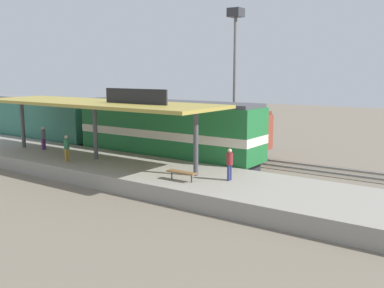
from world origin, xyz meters
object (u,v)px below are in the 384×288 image
object	(u,v)px
platform_bench	(182,173)
freight_car	(197,130)
passenger_carriage_front	(18,118)
person_boarding	(230,163)
person_waiting	(43,137)
person_walking	(67,147)
locomotive	(166,132)
light_mast	(235,50)

from	to	relation	value
platform_bench	freight_car	world-z (taller)	freight_car
passenger_carriage_front	person_boarding	bearing A→B (deg)	-99.83
platform_bench	person_boarding	xyz separation A→B (m)	(1.53, -2.02, 0.51)
platform_bench	person_waiting	size ratio (longest dim) A/B	0.99
platform_bench	person_boarding	world-z (taller)	person_boarding
person_walking	person_boarding	bearing A→B (deg)	-81.02
person_waiting	freight_car	bearing A→B (deg)	-40.44
locomotive	light_mast	xyz separation A→B (m)	(7.80, -1.08, 5.99)
passenger_carriage_front	freight_car	world-z (taller)	passenger_carriage_front
platform_bench	locomotive	xyz separation A→B (m)	(6.00, 5.78, 1.07)
locomotive	passenger_carriage_front	bearing A→B (deg)	90.00
passenger_carriage_front	person_walking	world-z (taller)	passenger_carriage_front
passenger_carriage_front	person_waiting	bearing A→B (deg)	-113.93
passenger_carriage_front	person_waiting	size ratio (longest dim) A/B	11.70
locomotive	freight_car	world-z (taller)	locomotive
passenger_carriage_front	person_walking	bearing A→B (deg)	-112.77
platform_bench	locomotive	bearing A→B (deg)	43.92
locomotive	freight_car	size ratio (longest dim) A/B	1.20
freight_car	person_boarding	xyz separation A→B (m)	(-9.07, -8.32, -0.12)
platform_bench	passenger_carriage_front	distance (m)	24.54
person_boarding	person_waiting	bearing A→B (deg)	89.63
locomotive	person_boarding	xyz separation A→B (m)	(-4.47, -7.80, -0.56)
locomotive	freight_car	distance (m)	4.65
person_waiting	person_walking	world-z (taller)	same
light_mast	freight_car	bearing A→B (deg)	153.49
passenger_carriage_front	freight_car	bearing A→B (deg)	-75.26
platform_bench	person_walking	bearing A→B (deg)	91.32
freight_car	light_mast	distance (m)	7.35
freight_car	passenger_carriage_front	bearing A→B (deg)	104.74
light_mast	person_boarding	world-z (taller)	light_mast
passenger_carriage_front	person_boarding	size ratio (longest dim) A/B	11.70
light_mast	person_walking	size ratio (longest dim) A/B	6.84
platform_bench	locomotive	size ratio (longest dim) A/B	0.12
freight_car	person_boarding	distance (m)	12.31
locomotive	light_mast	world-z (taller)	light_mast
freight_car	person_walking	distance (m)	11.14
person_walking	person_boarding	xyz separation A→B (m)	(1.74, -11.01, 0.00)
passenger_carriage_front	person_walking	xyz separation A→B (m)	(-6.21, -14.79, -0.46)
person_waiting	person_walking	size ratio (longest dim) A/B	1.00
locomotive	person_boarding	size ratio (longest dim) A/B	8.44
freight_car	light_mast	world-z (taller)	light_mast
light_mast	person_boarding	distance (m)	15.44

